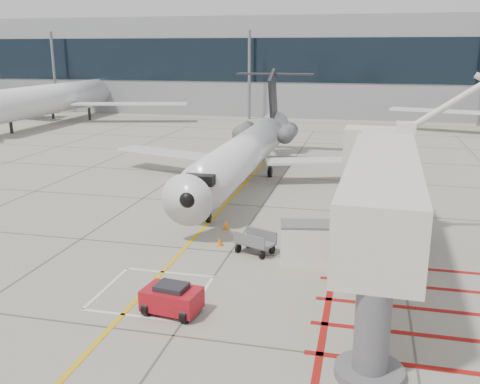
# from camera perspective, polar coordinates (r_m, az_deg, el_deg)

# --- Properties ---
(ground_plane) EXTENTS (260.00, 260.00, 0.00)m
(ground_plane) POSITION_cam_1_polar(r_m,az_deg,el_deg) (22.47, -3.57, -10.07)
(ground_plane) COLOR #9B9686
(ground_plane) RESTS_ON ground
(regional_jet) EXTENTS (23.05, 29.04, 7.60)m
(regional_jet) POSITION_cam_1_polar(r_m,az_deg,el_deg) (35.90, -0.34, 5.86)
(regional_jet) COLOR silver
(regional_jet) RESTS_ON ground_plane
(jet_bridge) EXTENTS (9.20, 18.34, 7.22)m
(jet_bridge) POSITION_cam_1_polar(r_m,az_deg,el_deg) (21.61, 14.80, -1.37)
(jet_bridge) COLOR silver
(jet_bridge) RESTS_ON ground_plane
(pushback_tug) EXTENTS (2.24, 1.57, 1.22)m
(pushback_tug) POSITION_cam_1_polar(r_m,az_deg,el_deg) (20.31, -7.28, -11.13)
(pushback_tug) COLOR #AB101C
(pushback_tug) RESTS_ON ground_plane
(baggage_cart) EXTENTS (2.08, 1.74, 1.12)m
(baggage_cart) POSITION_cam_1_polar(r_m,az_deg,el_deg) (25.72, 1.63, -5.36)
(baggage_cart) COLOR slate
(baggage_cart) RESTS_ON ground_plane
(ground_power_unit) EXTENTS (2.55, 1.77, 1.86)m
(ground_power_unit) POSITION_cam_1_polar(r_m,az_deg,el_deg) (24.78, 7.07, -5.37)
(ground_power_unit) COLOR white
(ground_power_unit) RESTS_ON ground_plane
(cone_nose) EXTENTS (0.31, 0.31, 0.44)m
(cone_nose) POSITION_cam_1_polar(r_m,az_deg,el_deg) (26.81, -2.18, -5.28)
(cone_nose) COLOR orange
(cone_nose) RESTS_ON ground_plane
(cone_side) EXTENTS (0.35, 0.35, 0.48)m
(cone_side) POSITION_cam_1_polar(r_m,az_deg,el_deg) (29.16, -1.50, -3.53)
(cone_side) COLOR orange
(cone_side) RESTS_ON ground_plane
(terminal_building) EXTENTS (180.00, 28.00, 14.00)m
(terminal_building) POSITION_cam_1_polar(r_m,az_deg,el_deg) (89.58, 16.24, 12.84)
(terminal_building) COLOR gray
(terminal_building) RESTS_ON ground_plane
(terminal_glass_band) EXTENTS (180.00, 0.10, 6.00)m
(terminal_glass_band) POSITION_cam_1_polar(r_m,az_deg,el_deg) (75.52, 16.76, 13.26)
(terminal_glass_band) COLOR black
(terminal_glass_band) RESTS_ON ground_plane
(bg_aircraft_b) EXTENTS (33.99, 37.77, 11.33)m
(bg_aircraft_b) POSITION_cam_1_polar(r_m,az_deg,el_deg) (76.86, -18.59, 11.39)
(bg_aircraft_b) COLOR silver
(bg_aircraft_b) RESTS_ON ground_plane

